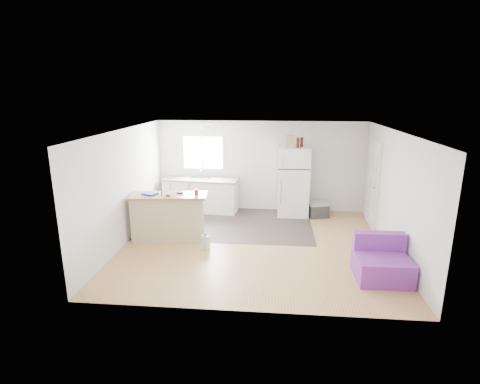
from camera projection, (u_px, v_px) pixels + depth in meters
The scene contains 19 objects.
room at pixel (256, 190), 7.61m from camera, with size 5.51×5.01×2.41m.
vinyl_zone at pixel (228, 223), 9.19m from camera, with size 4.05×2.50×0.00m, color #382F2A.
window at pixel (203, 153), 10.05m from camera, with size 1.18×0.06×0.98m.
interior_door at pixel (373, 184), 8.91m from camera, with size 0.11×0.92×2.10m.
ceiling_fixture at pixel (207, 127), 8.57m from camera, with size 0.30×0.30×0.07m, color white.
kitchen_cabinets at pixel (201, 195), 10.06m from camera, with size 2.05×0.81×1.17m.
peninsula at pixel (168, 217), 8.12m from camera, with size 1.70×0.78×1.01m.
refrigerator at pixel (293, 181), 9.65m from camera, with size 0.79×0.76×1.78m.
cooler at pixel (318, 209), 9.62m from camera, with size 0.60×0.49×0.40m.
purple_seat at pixel (381, 263), 6.47m from camera, with size 0.90×0.85×0.73m.
cleaner_jug at pixel (206, 242), 7.70m from camera, with size 0.19×0.16×0.34m.
mop at pixel (160, 231), 8.09m from camera, with size 0.23×0.34×1.20m.
red_cup at pixel (196, 192), 7.94m from camera, with size 0.08×0.08×0.12m, color red.
blue_tray at pixel (150, 194), 7.98m from camera, with size 0.30×0.22×0.04m, color #143CBF.
tool_a at pixel (180, 193), 8.05m from camera, with size 0.14×0.05×0.03m, color black.
tool_b at pixel (168, 196), 7.84m from camera, with size 0.10×0.04×0.03m, color black.
cardboard_box at pixel (290, 141), 9.36m from camera, with size 0.20×0.10×0.30m, color tan.
bottle_left at pixel (298, 143), 9.28m from camera, with size 0.07×0.07×0.25m, color #361209.
bottle_right at pixel (302, 142), 9.37m from camera, with size 0.07×0.07×0.25m, color #361209.
Camera 1 is at (0.37, -7.36, 3.14)m, focal length 28.00 mm.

